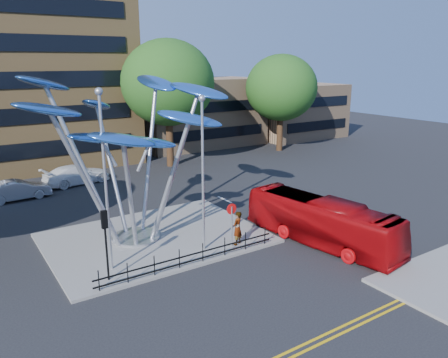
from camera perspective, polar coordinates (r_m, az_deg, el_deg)
ground at (r=21.70m, az=0.35°, el=-12.49°), size 120.00×120.00×0.00m
traffic_island at (r=26.02m, az=-8.94°, el=-7.62°), size 12.00×9.00×0.15m
double_yellow_near at (r=17.76m, az=11.84°, el=-19.78°), size 40.00×0.12×0.01m
double_yellow_far at (r=17.59m, az=12.58°, el=-20.21°), size 40.00×0.12×0.01m
low_building_near at (r=53.49m, az=-3.26°, el=8.69°), size 15.00×8.00×8.00m
low_building_far at (r=60.26m, az=9.46°, el=8.77°), size 12.00×8.00×7.00m
tree_right at (r=42.36m, az=-7.34°, el=12.35°), size 8.80×8.80×12.11m
tree_far at (r=50.18m, az=7.49°, el=11.72°), size 8.00×8.00×10.81m
leaf_sculpture at (r=24.44m, az=-12.56°, el=7.30°), size 12.72×9.54×9.51m
street_lamp_left at (r=20.97m, az=-15.37°, el=1.61°), size 0.36×0.36×8.80m
street_lamp_right at (r=22.58m, az=-2.80°, el=2.42°), size 0.36×0.36×8.30m
traffic_light_island at (r=20.72m, az=-15.27°, el=-6.50°), size 0.28×0.18×3.42m
no_entry_sign_island at (r=23.90m, az=1.00°, el=-5.04°), size 0.60×0.10×2.45m
pedestrian_railing_front at (r=22.29m, az=-4.29°, el=-10.16°), size 10.00×0.06×1.00m
red_bus at (r=25.29m, az=12.57°, el=-5.42°), size 3.50×9.78×2.67m
pedestrian at (r=24.34m, az=1.76°, el=-6.43°), size 0.83×0.72×1.93m
parked_car_mid at (r=35.97m, az=-25.35°, el=-1.32°), size 4.66×1.89×1.50m
parked_car_right at (r=38.77m, az=-18.70°, el=0.56°), size 5.82×3.14×1.60m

